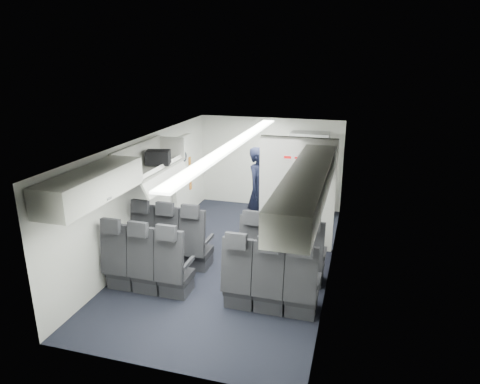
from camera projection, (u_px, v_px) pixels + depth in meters
The scene contains 13 objects.
cabin_shell at pixel (234, 200), 7.44m from camera, with size 3.41×6.01×2.16m.
seat_row_front at pixel (225, 251), 7.17m from camera, with size 3.33×0.56×1.24m.
seat_row_mid at pixel (206, 276), 6.35m from camera, with size 3.33×0.56×1.24m.
overhead_bin_left_rear at pixel (91, 186), 5.75m from camera, with size 0.53×1.80×0.40m.
overhead_bin_left_front_open at pixel (150, 164), 7.40m from camera, with size 0.64×1.70×0.72m.
overhead_bin_right_rear at pixel (298, 205), 5.01m from camera, with size 0.53×1.80×0.40m.
overhead_bin_right_front at pixel (315, 168), 6.62m from camera, with size 0.53×1.70×0.40m.
bulkhead_partition at pixel (297, 194), 7.93m from camera, with size 1.40×0.15×2.13m.
galley_unit at pixel (308, 174), 9.73m from camera, with size 0.85×0.52×1.90m.
boarding_door at pixel (182, 179), 9.34m from camera, with size 0.12×1.27×1.86m.
flight_attendant at pixel (259, 190), 8.80m from camera, with size 0.65×0.42×1.77m, color black.
carry_on_bag at pixel (158, 157), 7.50m from camera, with size 0.41×0.29×0.24m, color black.
papers at pixel (268, 182), 8.65m from camera, with size 0.20×0.02×0.14m, color white.
Camera 1 is at (2.04, -6.73, 3.54)m, focal length 32.00 mm.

